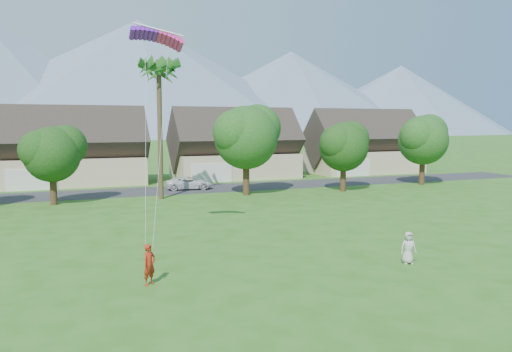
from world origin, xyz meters
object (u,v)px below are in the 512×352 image
watcher (408,248)px  parafoil_kite (157,36)px  kite_flyer (149,265)px  parked_car (189,183)px

watcher → parafoil_kite: (-10.52, 7.65, 10.59)m
kite_flyer → watcher: size_ratio=1.11×
watcher → parked_car: size_ratio=0.34×
parked_car → kite_flyer: bearing=170.2°
watcher → parked_car: watcher is taller
kite_flyer → parafoil_kite: (1.67, 6.35, 10.51)m
parafoil_kite → parked_car: bearing=78.6°
parked_car → parafoil_kite: size_ratio=1.65×
parafoil_kite → watcher: bearing=-30.2°
kite_flyer → parked_car: size_ratio=0.37×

